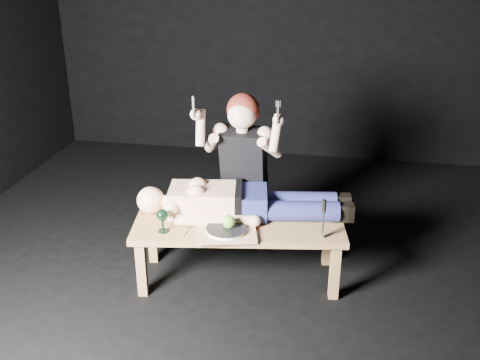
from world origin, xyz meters
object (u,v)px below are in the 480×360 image
(goblet, at_px, (163,221))
(carving_knife, at_px, (323,219))
(kneeling_woman, at_px, (246,170))
(lying_man, at_px, (245,198))
(table, at_px, (239,251))
(serving_tray, at_px, (226,232))

(goblet, bearing_deg, carving_knife, 6.09)
(carving_knife, bearing_deg, kneeling_woman, 128.53)
(lying_man, xyz_separation_m, goblet, (-0.50, -0.35, -0.04))
(lying_man, distance_m, kneeling_woman, 0.33)
(table, bearing_deg, lying_man, 71.97)
(kneeling_woman, height_order, carving_knife, kneeling_woman)
(serving_tray, bearing_deg, carving_knife, 6.16)
(lying_man, bearing_deg, table, -108.03)
(goblet, bearing_deg, kneeling_woman, 56.56)
(goblet, distance_m, carving_knife, 1.06)
(kneeling_woman, height_order, goblet, kneeling_woman)
(serving_tray, bearing_deg, table, 73.29)
(kneeling_woman, relative_size, serving_tray, 3.30)
(table, xyz_separation_m, kneeling_woman, (-0.03, 0.45, 0.43))
(lying_man, height_order, carving_knife, carving_knife)
(goblet, relative_size, carving_knife, 0.60)
(table, height_order, lying_man, lying_man)
(lying_man, height_order, kneeling_woman, kneeling_woman)
(table, xyz_separation_m, lying_man, (0.02, 0.13, 0.35))
(kneeling_woman, relative_size, goblet, 7.90)
(lying_man, bearing_deg, serving_tray, -112.33)
(carving_knife, bearing_deg, lying_man, 147.93)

